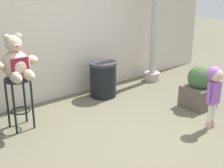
% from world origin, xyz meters
% --- Properties ---
extents(ground_plane, '(24.00, 24.00, 0.00)m').
position_xyz_m(ground_plane, '(0.00, 0.00, 0.00)').
color(ground_plane, '#625D48').
extents(building_wall, '(7.83, 0.30, 3.14)m').
position_xyz_m(building_wall, '(0.00, 2.16, 1.57)').
color(building_wall, beige).
rests_on(building_wall, ground_plane).
extents(bar_stool_with_teddy, '(0.37, 0.37, 0.79)m').
position_xyz_m(bar_stool_with_teddy, '(-1.10, 1.29, 0.56)').
color(bar_stool_with_teddy, black).
rests_on(bar_stool_with_teddy, ground_plane).
extents(teddy_bear, '(0.63, 0.57, 0.65)m').
position_xyz_m(teddy_bear, '(-1.10, 1.25, 1.02)').
color(teddy_bear, '#BEAB92').
rests_on(teddy_bear, bar_stool_with_teddy).
extents(child_walking, '(0.30, 0.24, 0.96)m').
position_xyz_m(child_walking, '(1.14, -0.49, 0.69)').
color(child_walking, pink).
rests_on(child_walking, ground_plane).
extents(trash_bin, '(0.53, 0.53, 0.67)m').
position_xyz_m(trash_bin, '(0.65, 1.56, 0.34)').
color(trash_bin, black).
rests_on(trash_bin, ground_plane).
extents(lamppost, '(0.33, 0.33, 3.10)m').
position_xyz_m(lamppost, '(2.06, 1.64, 1.25)').
color(lamppost, '#B1A097').
rests_on(lamppost, ground_plane).
extents(planter_with_shrub, '(0.49, 0.49, 0.74)m').
position_xyz_m(planter_with_shrub, '(1.64, 0.12, 0.34)').
color(planter_with_shrub, brown).
rests_on(planter_with_shrub, ground_plane).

